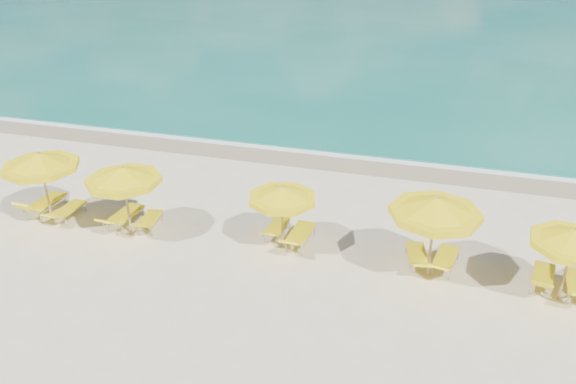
# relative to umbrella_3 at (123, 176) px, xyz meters

# --- Properties ---
(ground_plane) EXTENTS (120.00, 120.00, 0.00)m
(ground_plane) POSITION_rel_umbrella_3_xyz_m (4.79, 0.52, -2.07)
(ground_plane) COLOR beige
(ocean) EXTENTS (120.00, 80.00, 0.30)m
(ocean) POSITION_rel_umbrella_3_xyz_m (4.79, 48.52, -2.07)
(ocean) COLOR #126755
(ocean) RESTS_ON ground
(wet_sand_band) EXTENTS (120.00, 2.60, 0.01)m
(wet_sand_band) POSITION_rel_umbrella_3_xyz_m (4.79, 7.92, -2.07)
(wet_sand_band) COLOR tan
(wet_sand_band) RESTS_ON ground
(foam_line) EXTENTS (120.00, 1.20, 0.03)m
(foam_line) POSITION_rel_umbrella_3_xyz_m (4.79, 8.72, -2.07)
(foam_line) COLOR white
(foam_line) RESTS_ON ground
(whitecap_near) EXTENTS (14.00, 0.36, 0.05)m
(whitecap_near) POSITION_rel_umbrella_3_xyz_m (-1.21, 17.52, -2.07)
(whitecap_near) COLOR white
(whitecap_near) RESTS_ON ground
(whitecap_far) EXTENTS (18.00, 0.30, 0.05)m
(whitecap_far) POSITION_rel_umbrella_3_xyz_m (12.79, 24.52, -2.07)
(whitecap_far) COLOR white
(whitecap_far) RESTS_ON ground
(umbrella_2) EXTENTS (2.74, 2.74, 2.52)m
(umbrella_2) POSITION_rel_umbrella_3_xyz_m (-3.09, 0.07, 0.08)
(umbrella_2) COLOR tan
(umbrella_2) RESTS_ON ground
(umbrella_3) EXTENTS (3.14, 3.14, 2.43)m
(umbrella_3) POSITION_rel_umbrella_3_xyz_m (0.00, 0.00, 0.00)
(umbrella_3) COLOR tan
(umbrella_3) RESTS_ON ground
(umbrella_4) EXTENTS (2.41, 2.41, 2.16)m
(umbrella_4) POSITION_rel_umbrella_3_xyz_m (5.02, 0.58, -0.23)
(umbrella_4) COLOR tan
(umbrella_4) RESTS_ON ground
(umbrella_5) EXTENTS (2.58, 2.58, 2.61)m
(umbrella_5) POSITION_rel_umbrella_3_xyz_m (9.51, 0.23, 0.15)
(umbrella_5) COLOR tan
(umbrella_5) RESTS_ON ground
(umbrella_6) EXTENTS (2.75, 2.75, 2.25)m
(umbrella_6) POSITION_rel_umbrella_3_xyz_m (13.03, 0.06, -0.15)
(umbrella_6) COLOR tan
(umbrella_6) RESTS_ON ground
(lounger_2_left) EXTENTS (0.72, 1.95, 0.94)m
(lounger_2_left) POSITION_rel_umbrella_3_xyz_m (-3.56, 0.39, -1.83)
(lounger_2_left) COLOR #A5A8AD
(lounger_2_left) RESTS_ON ground
(lounger_2_right) EXTENTS (0.63, 1.71, 0.62)m
(lounger_2_right) POSITION_rel_umbrella_3_xyz_m (-2.57, 0.34, -1.88)
(lounger_2_right) COLOR #A5A8AD
(lounger_2_right) RESTS_ON ground
(lounger_3_left) EXTENTS (0.75, 1.94, 0.77)m
(lounger_3_left) POSITION_rel_umbrella_3_xyz_m (-0.45, 0.43, -1.84)
(lounger_3_left) COLOR #A5A8AD
(lounger_3_left) RESTS_ON ground
(lounger_3_right) EXTENTS (0.77, 1.66, 0.70)m
(lounger_3_right) POSITION_rel_umbrella_3_xyz_m (0.45, 0.46, -1.88)
(lounger_3_right) COLOR #A5A8AD
(lounger_3_right) RESTS_ON ground
(lounger_4_left) EXTENTS (0.59, 1.69, 0.68)m
(lounger_4_left) POSITION_rel_umbrella_3_xyz_m (4.67, 1.14, -1.87)
(lounger_4_left) COLOR #A5A8AD
(lounger_4_left) RESTS_ON ground
(lounger_4_right) EXTENTS (0.72, 1.94, 0.76)m
(lounger_4_right) POSITION_rel_umbrella_3_xyz_m (5.52, 0.86, -1.84)
(lounger_4_right) COLOR #A5A8AD
(lounger_4_right) RESTS_ON ground
(lounger_5_left) EXTENTS (0.88, 1.78, 0.66)m
(lounger_5_left) POSITION_rel_umbrella_3_xyz_m (9.16, 0.72, -1.87)
(lounger_5_left) COLOR #A5A8AD
(lounger_5_left) RESTS_ON ground
(lounger_5_right) EXTENTS (0.89, 1.85, 0.69)m
(lounger_5_right) POSITION_rel_umbrella_3_xyz_m (9.97, 0.76, -1.86)
(lounger_5_right) COLOR #A5A8AD
(lounger_5_right) RESTS_ON ground
(lounger_6_left) EXTENTS (0.90, 1.80, 0.77)m
(lounger_6_left) POSITION_rel_umbrella_3_xyz_m (12.63, 0.55, -1.86)
(lounger_6_left) COLOR #A5A8AD
(lounger_6_left) RESTS_ON ground
(lounger_6_right) EXTENTS (0.69, 1.81, 0.73)m
(lounger_6_right) POSITION_rel_umbrella_3_xyz_m (13.48, 0.39, -1.86)
(lounger_6_right) COLOR #A5A8AD
(lounger_6_right) RESTS_ON ground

